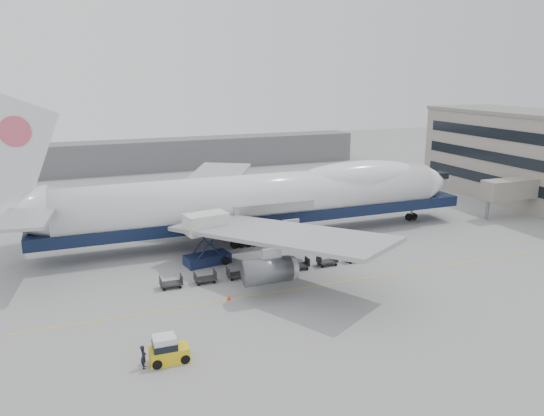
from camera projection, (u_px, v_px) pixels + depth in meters
name	position (u px, v px, depth m)	size (l,w,h in m)	color
ground	(294.00, 267.00, 61.62)	(260.00, 260.00, 0.00)	gray
apron_line	(316.00, 286.00, 56.21)	(60.00, 0.15, 0.01)	gold
hangar	(129.00, 156.00, 120.29)	(110.00, 8.00, 7.00)	slate
airliner	(263.00, 198.00, 71.27)	(67.00, 55.30, 19.98)	white
catering_truck	(206.00, 236.00, 61.96)	(5.60, 4.25, 6.16)	#172347
baggage_tug	(167.00, 350.00, 41.23)	(3.06, 1.73, 2.21)	yellow
ground_worker	(143.00, 357.00, 40.40)	(0.68, 0.45, 1.88)	black
traffic_cone	(229.00, 297.00, 52.74)	(0.39, 0.39, 0.58)	red
dolly_0	(171.00, 283.00, 55.63)	(2.30, 1.35, 1.30)	#2D2D30
dolly_1	(205.00, 278.00, 56.93)	(2.30, 1.35, 1.30)	#2D2D30
dolly_2	(238.00, 274.00, 58.24)	(2.30, 1.35, 1.30)	#2D2D30
dolly_3	(269.00, 269.00, 59.54)	(2.30, 1.35, 1.30)	#2D2D30
dolly_4	(299.00, 265.00, 60.85)	(2.30, 1.35, 1.30)	#2D2D30
dolly_5	(327.00, 261.00, 62.15)	(2.30, 1.35, 1.30)	#2D2D30
dolly_6	(355.00, 257.00, 63.46)	(2.30, 1.35, 1.30)	#2D2D30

